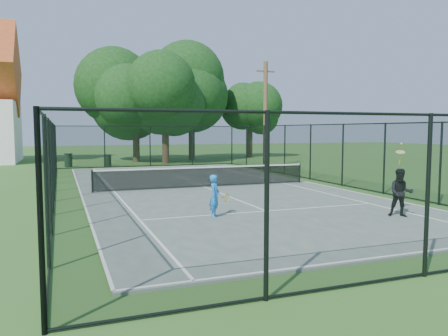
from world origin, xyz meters
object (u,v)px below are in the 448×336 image
object	(u,v)px
trash_bin_right	(108,160)
player_blue	(215,196)
tennis_net	(205,176)
trash_bin_left	(68,160)
utility_pole	(265,114)
player_black	(401,193)

from	to	relation	value
trash_bin_right	player_blue	xyz separation A→B (m)	(1.08, -20.79, 0.25)
tennis_net	player_blue	size ratio (longest dim) A/B	7.80
trash_bin_left	utility_pole	xyz separation A→B (m)	(13.14, -5.50, 3.29)
trash_bin_right	utility_pole	xyz separation A→B (m)	(10.42, -5.07, 3.35)
utility_pole	player_black	xyz separation A→B (m)	(-4.02, -17.64, -3.00)
tennis_net	trash_bin_left	distance (m)	15.57
tennis_net	trash_bin_right	size ratio (longest dim) A/B	11.32
player_blue	player_black	xyz separation A→B (m)	(5.32, -1.93, 0.09)
trash_bin_left	trash_bin_right	distance (m)	2.75
trash_bin_right	player_blue	bearing A→B (deg)	-87.02
utility_pole	player_blue	bearing A→B (deg)	-120.73
tennis_net	utility_pole	xyz separation A→B (m)	(7.46, 9.00, 3.22)
trash_bin_left	utility_pole	distance (m)	14.62
trash_bin_left	player_black	xyz separation A→B (m)	(9.12, -23.14, 0.29)
trash_bin_left	player_black	size ratio (longest dim) A/B	0.45
tennis_net	player_blue	xyz separation A→B (m)	(-1.89, -6.71, 0.13)
player_black	utility_pole	bearing A→B (deg)	77.15
utility_pole	tennis_net	bearing A→B (deg)	-129.64
trash_bin_left	player_blue	distance (m)	21.55
trash_bin_left	player_black	world-z (taller)	player_black
player_blue	player_black	bearing A→B (deg)	-19.97
trash_bin_right	player_black	world-z (taller)	player_black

